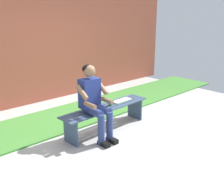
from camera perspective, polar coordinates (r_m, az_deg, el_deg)
grass_strip at (r=5.54m, az=-8.05°, el=-5.39°), size 9.00×1.29×0.03m
brick_wall at (r=6.20m, az=-20.05°, el=9.91°), size 9.50×0.24×2.94m
bench_near at (r=4.69m, az=-1.24°, el=-4.95°), size 1.84×0.46×0.44m
person_seated at (r=4.29m, az=-3.95°, el=-2.14°), size 0.50×0.69×1.25m
apple at (r=4.70m, az=-0.31°, el=-3.02°), size 0.09×0.09×0.09m
book_open at (r=4.94m, az=2.17°, el=-2.48°), size 0.42×0.17×0.02m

